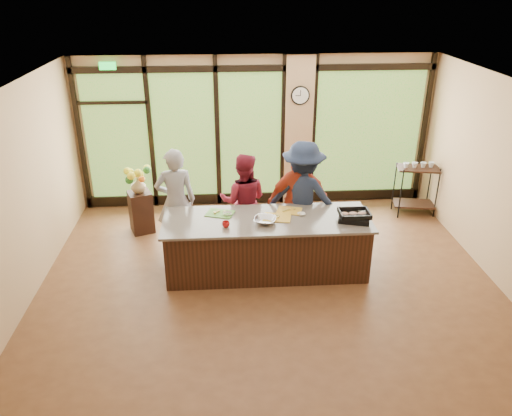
{
  "coord_description": "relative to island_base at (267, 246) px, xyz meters",
  "views": [
    {
      "loc": [
        -0.62,
        -6.55,
        4.32
      ],
      "look_at": [
        -0.16,
        0.4,
        1.06
      ],
      "focal_mm": 35.0,
      "sensor_mm": 36.0,
      "label": 1
    }
  ],
  "objects": [
    {
      "name": "floor",
      "position": [
        0.0,
        -0.3,
        -0.44
      ],
      "size": [
        7.0,
        7.0,
        0.0
      ],
      "primitive_type": "plane",
      "color": "brown",
      "rests_on": "ground"
    },
    {
      "name": "ceiling",
      "position": [
        0.0,
        -0.3,
        2.56
      ],
      "size": [
        7.0,
        7.0,
        0.0
      ],
      "primitive_type": "plane",
      "rotation": [
        3.14,
        0.0,
        0.0
      ],
      "color": "silver",
      "rests_on": "back_wall"
    },
    {
      "name": "back_wall",
      "position": [
        0.0,
        2.7,
        1.06
      ],
      "size": [
        7.0,
        0.0,
        7.0
      ],
      "primitive_type": "plane",
      "rotation": [
        1.57,
        0.0,
        0.0
      ],
      "color": "tan",
      "rests_on": "floor"
    },
    {
      "name": "left_wall",
      "position": [
        -3.5,
        -0.3,
        1.06
      ],
      "size": [
        0.0,
        6.0,
        6.0
      ],
      "primitive_type": "plane",
      "rotation": [
        1.57,
        0.0,
        1.57
      ],
      "color": "tan",
      "rests_on": "floor"
    },
    {
      "name": "right_wall",
      "position": [
        3.5,
        -0.3,
        1.06
      ],
      "size": [
        0.0,
        6.0,
        6.0
      ],
      "primitive_type": "plane",
      "rotation": [
        1.57,
        0.0,
        -1.57
      ],
      "color": "tan",
      "rests_on": "floor"
    },
    {
      "name": "window_wall",
      "position": [
        0.16,
        2.65,
        0.95
      ],
      "size": [
        6.9,
        0.12,
        3.0
      ],
      "color": "tan",
      "rests_on": "floor"
    },
    {
      "name": "island_base",
      "position": [
        0.0,
        0.0,
        0.0
      ],
      "size": [
        3.1,
        1.0,
        0.88
      ],
      "primitive_type": "cube",
      "color": "black",
      "rests_on": "floor"
    },
    {
      "name": "countertop",
      "position": [
        0.0,
        0.0,
        0.46
      ],
      "size": [
        3.2,
        1.1,
        0.04
      ],
      "primitive_type": "cube",
      "color": "slate",
      "rests_on": "island_base"
    },
    {
      "name": "wall_clock",
      "position": [
        0.85,
        2.57,
        1.81
      ],
      "size": [
        0.36,
        0.04,
        0.36
      ],
      "color": "black",
      "rests_on": "window_wall"
    },
    {
      "name": "cook_left",
      "position": [
        -1.45,
        0.77,
        0.48
      ],
      "size": [
        0.73,
        0.54,
        1.83
      ],
      "primitive_type": "imported",
      "rotation": [
        0.0,
        0.0,
        3.3
      ],
      "color": "gray",
      "rests_on": "floor"
    },
    {
      "name": "cook_midleft",
      "position": [
        -0.32,
        0.86,
        0.4
      ],
      "size": [
        0.9,
        0.75,
        1.69
      ],
      "primitive_type": "imported",
      "rotation": [
        0.0,
        0.0,
        3.0
      ],
      "color": "maroon",
      "rests_on": "floor"
    },
    {
      "name": "cook_midright",
      "position": [
        0.58,
        0.7,
        0.45
      ],
      "size": [
        1.1,
        0.57,
        1.79
      ],
      "primitive_type": "imported",
      "rotation": [
        0.0,
        0.0,
        3.27
      ],
      "color": "#A83219",
      "rests_on": "floor"
    },
    {
      "name": "cook_right",
      "position": [
        0.66,
        0.69,
        0.52
      ],
      "size": [
        1.4,
        1.05,
        1.93
      ],
      "primitive_type": "imported",
      "rotation": [
        0.0,
        0.0,
        2.84
      ],
      "color": "#1A243B",
      "rests_on": "floor"
    },
    {
      "name": "roasting_pan",
      "position": [
        1.33,
        -0.13,
        0.52
      ],
      "size": [
        0.54,
        0.47,
        0.08
      ],
      "primitive_type": "cube",
      "rotation": [
        0.0,
        0.0,
        -0.28
      ],
      "color": "black",
      "rests_on": "countertop"
    },
    {
      "name": "mixing_bowl",
      "position": [
        -0.04,
        -0.13,
        0.52
      ],
      "size": [
        0.41,
        0.41,
        0.08
      ],
      "primitive_type": "imported",
      "rotation": [
        0.0,
        0.0,
        -0.27
      ],
      "color": "silver",
      "rests_on": "countertop"
    },
    {
      "name": "cutting_board_left",
      "position": [
        -0.72,
        0.23,
        0.49
      ],
      "size": [
        0.49,
        0.42,
        0.01
      ],
      "primitive_type": "cube",
      "rotation": [
        0.0,
        0.0,
        -0.32
      ],
      "color": "#519134",
      "rests_on": "countertop"
    },
    {
      "name": "cutting_board_center",
      "position": [
        0.16,
        0.02,
        0.49
      ],
      "size": [
        0.47,
        0.39,
        0.01
      ],
      "primitive_type": "cube",
      "rotation": [
        0.0,
        0.0,
        -0.2
      ],
      "color": "gold",
      "rests_on": "countertop"
    },
    {
      "name": "cutting_board_right",
      "position": [
        0.38,
        0.27,
        0.49
      ],
      "size": [
        0.45,
        0.39,
        0.01
      ],
      "primitive_type": "cube",
      "rotation": [
        0.0,
        0.0,
        -0.31
      ],
      "color": "gold",
      "rests_on": "countertop"
    },
    {
      "name": "prep_bowl_near",
      "position": [
        -0.6,
        0.17,
        0.5
      ],
      "size": [
        0.18,
        0.18,
        0.04
      ],
      "primitive_type": "imported",
      "rotation": [
        0.0,
        0.0,
        -0.39
      ],
      "color": "white",
      "rests_on": "countertop"
    },
    {
      "name": "prep_bowl_mid",
      "position": [
        -0.04,
        0.07,
        0.5
      ],
      "size": [
        0.14,
        0.14,
        0.04
      ],
      "primitive_type": "imported",
      "rotation": [
        0.0,
        0.0,
        -0.15
      ],
      "color": "white",
      "rests_on": "countertop"
    },
    {
      "name": "prep_bowl_far",
      "position": [
        0.55,
        0.1,
        0.5
      ],
      "size": [
        0.13,
        0.13,
        0.03
      ],
      "primitive_type": "imported",
      "rotation": [
        0.0,
        0.0,
        0.05
      ],
      "color": "white",
      "rests_on": "countertop"
    },
    {
      "name": "red_ramekin",
      "position": [
        -0.63,
        -0.23,
        0.52
      ],
      "size": [
        0.12,
        0.12,
        0.09
      ],
      "primitive_type": "imported",
      "rotation": [
        0.0,
        0.0,
        -0.09
      ],
      "color": "#A21010",
      "rests_on": "countertop"
    },
    {
      "name": "flower_stand",
      "position": [
        -2.18,
        1.52,
        -0.05
      ],
      "size": [
        0.5,
        0.5,
        0.78
      ],
      "primitive_type": "cube",
      "rotation": [
        0.0,
        0.0,
        0.37
      ],
      "color": "black",
      "rests_on": "floor"
    },
    {
      "name": "flower_vase",
      "position": [
        -2.18,
        1.52,
        0.48
      ],
      "size": [
        0.29,
        0.29,
        0.28
      ],
      "primitive_type": "imported",
      "rotation": [
        0.0,
        0.0,
        -0.1
      ],
      "color": "#937950",
      "rests_on": "flower_stand"
    },
    {
      "name": "bar_cart",
      "position": [
        3.1,
        1.94,
        0.2
      ],
      "size": [
        0.85,
        0.58,
        1.07
      ],
      "rotation": [
        0.0,
        0.0,
        -0.18
      ],
      "color": "black",
      "rests_on": "floor"
    }
  ]
}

